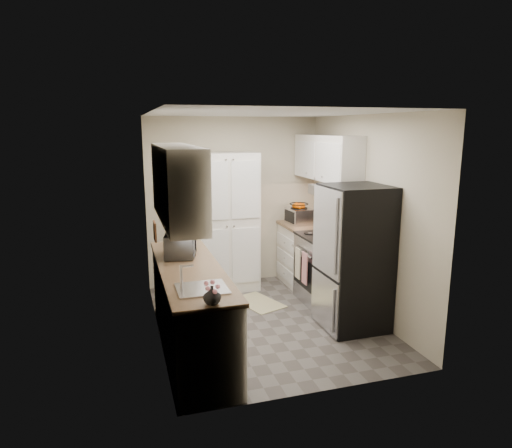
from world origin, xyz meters
name	(u,v)px	position (x,y,z in m)	size (l,w,h in m)	color
ground	(267,321)	(0.00, 0.00, 0.00)	(3.20, 3.20, 0.00)	#56514C
room_shell	(266,191)	(-0.02, -0.01, 1.63)	(2.64, 3.24, 2.52)	beige
pantry_cabinet	(226,222)	(-0.20, 1.32, 1.00)	(0.90, 0.55, 2.00)	silver
base_cabinet_left	(191,310)	(-0.99, -0.43, 0.44)	(0.60, 2.30, 0.88)	silver
countertop_left	(190,268)	(-0.99, -0.43, 0.90)	(0.63, 2.33, 0.04)	#846647
base_cabinet_right	(304,255)	(0.99, 1.19, 0.44)	(0.60, 0.80, 0.88)	silver
countertop_right	(305,226)	(0.99, 1.19, 0.90)	(0.63, 0.83, 0.04)	#846647
electric_range	(326,268)	(0.97, 0.39, 0.48)	(0.71, 0.78, 1.13)	#B7B7BC
refrigerator	(354,258)	(0.94, -0.41, 0.85)	(0.70, 0.72, 1.70)	#B7B7BC
microwave	(181,244)	(-1.02, 0.01, 1.05)	(0.48, 0.33, 0.27)	#AFAFB3
wine_bottle	(171,233)	(-1.07, 0.46, 1.08)	(0.08, 0.08, 0.32)	black
flower_vase	(212,295)	(-0.97, -1.52, 1.00)	(0.15, 0.15, 0.16)	silver
cutting_board	(191,230)	(-0.82, 0.54, 1.09)	(0.02, 0.27, 0.34)	#3C813A
toaster_oven	(299,216)	(0.93, 1.26, 1.04)	(0.32, 0.41, 0.24)	silver
fruit_basket	(299,205)	(0.91, 1.24, 1.22)	(0.28, 0.28, 0.12)	#FF6101
kitchen_mat	(258,303)	(0.08, 0.60, 0.01)	(0.45, 0.72, 0.01)	tan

